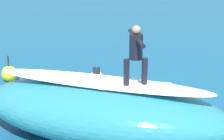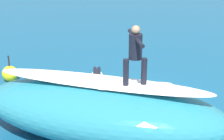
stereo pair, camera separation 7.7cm
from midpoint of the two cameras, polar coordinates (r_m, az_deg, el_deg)
The scene contains 11 objects.
ground_plane at distance 13.72m, azimuth 2.27°, elevation -4.91°, with size 120.00×120.00×0.00m, color #145175.
wave_crest at distance 11.22m, azimuth -1.65°, elevation -6.01°, with size 7.35×2.93×1.73m, color teal.
wave_foam_lip at distance 10.85m, azimuth -1.70°, elevation -1.72°, with size 6.25×1.03×0.08m, color white.
surfboard_riding at distance 10.60m, azimuth 3.19°, elevation -2.33°, with size 2.11×0.48×0.07m, color silver.
surfer_riding at distance 10.26m, azimuth 3.29°, elevation 2.77°, with size 0.78×1.44×1.64m.
surfboard_paddling at distance 15.67m, azimuth -2.44°, elevation -1.47°, with size 2.37×0.57×0.07m, color #EAE5C6.
surfer_paddling at distance 15.73m, azimuth -2.44°, elevation -0.71°, with size 0.77×1.70×0.31m.
buoy_marker at distance 16.06m, azimuth -14.84°, elevation -0.52°, with size 0.63×0.63×1.07m.
foam_patch_near at distance 14.95m, azimuth 6.42°, elevation -2.53°, with size 0.89×0.59×0.15m, color white.
foam_patch_mid at distance 14.80m, azimuth -7.69°, elevation -2.84°, with size 0.84×0.53×0.14m, color white.
foam_patch_far at distance 14.58m, azimuth -9.76°, elevation -3.32°, with size 0.76×0.46×0.14m, color white.
Camera 1 is at (-2.94, 12.07, 5.81)m, focal length 62.84 mm.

